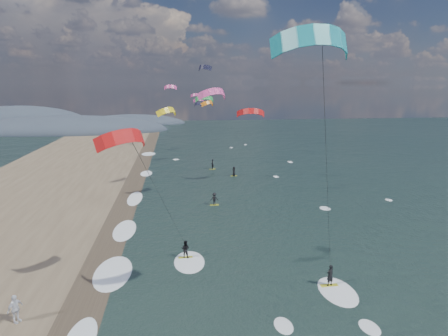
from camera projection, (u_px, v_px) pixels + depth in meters
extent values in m
plane|color=black|center=(261.00, 306.00, 25.55)|extent=(260.00, 260.00, 0.00)
cube|color=#382D23|center=(106.00, 252.00, 33.73)|extent=(3.00, 240.00, 0.00)
ellipsoid|color=#3D4756|center=(20.00, 128.00, 126.66)|extent=(48.00, 20.00, 15.00)
ellipsoid|color=#3D4756|center=(65.00, 131.00, 117.29)|extent=(64.00, 24.00, 10.00)
ellipsoid|color=#3D4756|center=(131.00, 124.00, 138.87)|extent=(40.00, 18.00, 7.00)
cube|color=gold|center=(329.00, 286.00, 28.07)|extent=(1.35, 0.40, 0.06)
imported|color=black|center=(330.00, 275.00, 27.88)|extent=(0.71, 0.59, 1.66)
ellipsoid|color=white|center=(338.00, 291.00, 27.34)|extent=(2.60, 4.20, 0.12)
cylinder|color=black|center=(327.00, 178.00, 22.87)|extent=(0.02, 0.02, 17.42)
cube|color=gold|center=(186.00, 257.00, 32.58)|extent=(1.23, 0.38, 0.06)
imported|color=black|center=(185.00, 249.00, 32.40)|extent=(0.91, 0.81, 1.56)
ellipsoid|color=white|center=(189.00, 262.00, 31.85)|extent=(2.60, 4.20, 0.12)
cylinder|color=black|center=(161.00, 198.00, 28.03)|extent=(0.02, 0.02, 12.44)
cube|color=gold|center=(214.00, 205.00, 46.66)|extent=(1.10, 0.35, 0.05)
imported|color=black|center=(214.00, 199.00, 46.49)|extent=(1.07, 0.72, 1.55)
cube|color=gold|center=(234.00, 176.00, 61.28)|extent=(1.10, 0.35, 0.05)
imported|color=black|center=(234.00, 171.00, 61.11)|extent=(0.59, 0.80, 1.50)
cube|color=gold|center=(212.00, 169.00, 66.06)|extent=(1.10, 0.35, 0.05)
imported|color=black|center=(212.00, 164.00, 65.86)|extent=(0.56, 0.71, 1.73)
ellipsoid|color=white|center=(113.00, 273.00, 30.01)|extent=(2.40, 5.40, 0.11)
ellipsoid|color=white|center=(127.00, 230.00, 38.72)|extent=(2.40, 5.40, 0.11)
ellipsoid|color=white|center=(137.00, 198.00, 49.35)|extent=(2.40, 5.40, 0.11)
ellipsoid|color=white|center=(145.00, 174.00, 62.89)|extent=(2.40, 5.40, 0.11)
ellipsoid|color=white|center=(152.00, 154.00, 80.30)|extent=(2.40, 5.40, 0.11)
imported|color=silver|center=(15.00, 309.00, 23.61)|extent=(0.93, 1.20, 1.89)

